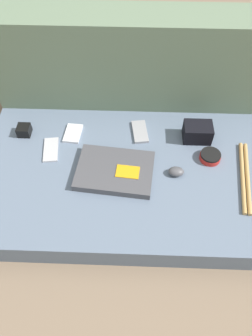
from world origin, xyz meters
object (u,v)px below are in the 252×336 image
object	(u,v)px
phone_small	(51,150)
laptop	(115,171)
phone_black	(73,133)
speaker_puck	(210,156)
camera_pouch	(197,132)
computer_mouse	(176,172)
phone_silver	(140,132)
charger_brick	(24,130)

from	to	relation	value
phone_small	laptop	bearing A→B (deg)	-28.82
laptop	phone_black	bearing A→B (deg)	139.52
speaker_puck	camera_pouch	bearing A→B (deg)	111.69
computer_mouse	phone_small	world-z (taller)	computer_mouse
laptop	camera_pouch	xyz separation A→B (m)	(0.34, 0.20, 0.02)
speaker_puck	phone_black	bearing A→B (deg)	168.56
computer_mouse	phone_silver	distance (m)	0.26
computer_mouse	speaker_puck	size ratio (longest dim) A/B	0.74
speaker_puck	charger_brick	world-z (taller)	charger_brick
speaker_puck	phone_silver	world-z (taller)	speaker_puck
computer_mouse	camera_pouch	world-z (taller)	camera_pouch
phone_silver	phone_small	world-z (taller)	phone_silver
computer_mouse	phone_small	xyz separation A→B (m)	(-0.52, 0.11, -0.01)
computer_mouse	charger_brick	size ratio (longest dim) A/B	1.14
camera_pouch	phone_silver	bearing A→B (deg)	174.08
laptop	camera_pouch	distance (m)	0.39
computer_mouse	charger_brick	bearing A→B (deg)	164.42
charger_brick	phone_silver	bearing A→B (deg)	2.85
phone_small	computer_mouse	bearing A→B (deg)	-18.70
camera_pouch	charger_brick	world-z (taller)	camera_pouch
phone_small	phone_silver	bearing A→B (deg)	10.11
phone_small	camera_pouch	distance (m)	0.62
computer_mouse	charger_brick	world-z (taller)	charger_brick
computer_mouse	speaker_puck	bearing A→B (deg)	31.41
laptop	phone_small	distance (m)	0.30
speaker_puck	camera_pouch	xyz separation A→B (m)	(-0.04, 0.11, 0.02)
charger_brick	laptop	bearing A→B (deg)	-26.29
speaker_puck	charger_brick	size ratio (longest dim) A/B	1.54
phone_silver	camera_pouch	world-z (taller)	camera_pouch
laptop	charger_brick	distance (m)	0.45
computer_mouse	phone_silver	world-z (taller)	computer_mouse
camera_pouch	phone_black	bearing A→B (deg)	179.52
laptop	camera_pouch	bearing A→B (deg)	36.39
camera_pouch	charger_brick	bearing A→B (deg)	179.99
camera_pouch	phone_small	bearing A→B (deg)	-171.66
phone_silver	camera_pouch	bearing A→B (deg)	-14.10
computer_mouse	phone_black	distance (m)	0.48
phone_silver	charger_brick	xyz separation A→B (m)	(-0.50, -0.03, 0.02)
laptop	computer_mouse	bearing A→B (deg)	6.81
charger_brick	computer_mouse	bearing A→B (deg)	-16.91
laptop	camera_pouch	world-z (taller)	camera_pouch
computer_mouse	phone_small	bearing A→B (deg)	169.74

